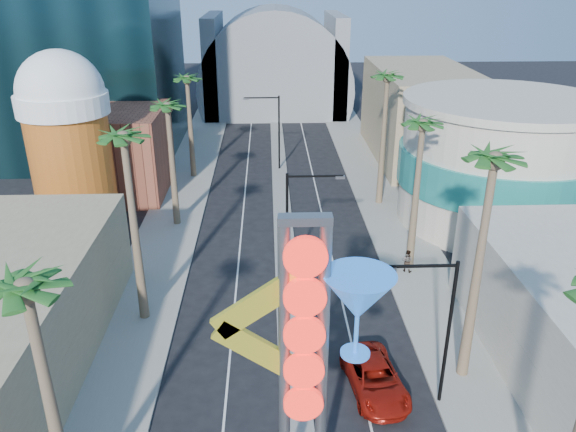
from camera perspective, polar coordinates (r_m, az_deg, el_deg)
The scene contains 21 objects.
sidewalk_west at distance 53.24m, azimuth -10.94°, elevation 1.46°, with size 5.00×100.00×0.15m, color gray.
sidewalk_east at distance 53.66m, azimuth 9.53°, elevation 1.75°, with size 5.00×100.00×0.15m, color gray.
median at distance 55.39m, azimuth -0.75°, elevation 2.80°, with size 1.60×84.00×0.15m, color gray.
brick_filler_west at distance 56.09m, azimuth -17.44°, elevation 6.20°, with size 10.00×10.00×8.00m, color brown.
filler_east at distance 65.77m, azimuth 13.30°, elevation 10.05°, with size 10.00×20.00×10.00m, color #988062.
beer_mug at distance 48.02m, azimuth -21.46°, elevation 7.59°, with size 7.00×7.00×14.50m.
turquoise_building at distance 49.93m, azimuth 20.68°, elevation 5.15°, with size 16.60×16.60×10.60m.
canopy at distance 87.12m, azimuth -1.33°, elevation 13.46°, with size 22.00×16.00×22.00m.
neon_sign at distance 20.99m, azimuth 3.88°, elevation -13.17°, with size 6.53×2.60×12.55m.
streetlight_0 at distance 36.95m, azimuth 0.76°, elevation -0.22°, with size 3.79×0.25×8.00m.
streetlight_1 at distance 59.64m, azimuth -1.45°, elevation 9.18°, with size 3.79×0.25×8.00m.
streetlight_2 at distance 27.59m, azimuth 15.17°, elevation -10.29°, with size 3.45×0.25×8.00m.
palm_0 at distance 20.18m, azimuth -24.84°, elevation -8.30°, with size 2.40×2.40×11.70m.
palm_1 at distance 32.03m, azimuth -16.24°, elevation 6.35°, with size 2.40×2.40×12.70m.
palm_2 at distance 45.61m, azimuth -12.11°, elevation 10.05°, with size 2.40×2.40×11.20m.
palm_3 at distance 57.21m, azimuth -10.19°, elevation 12.92°, with size 2.40×2.40×11.20m.
palm_5 at distance 27.21m, azimuth 20.04°, elevation 3.79°, with size 2.40×2.40×13.20m.
palm_6 at distance 38.45m, azimuth 13.46°, elevation 8.09°, with size 2.40×2.40×11.70m.
palm_7 at distance 49.62m, azimuth 10.02°, elevation 12.88°, with size 2.40×2.40×12.70m.
red_pickup at distance 30.17m, azimuth 8.80°, elevation -15.93°, with size 2.53×5.50×1.53m, color #9C150C.
pedestrian_b at distance 40.75m, azimuth 12.00°, elevation -4.47°, with size 0.80×0.62×1.65m, color gray.
Camera 1 is at (-1.18, -13.71, 19.91)m, focal length 35.00 mm.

